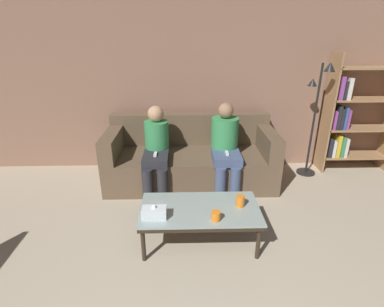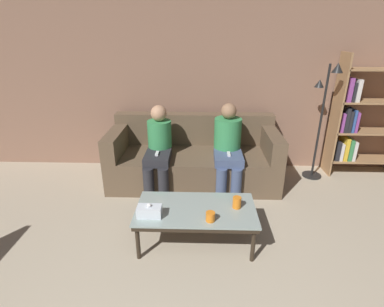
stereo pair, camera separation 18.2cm
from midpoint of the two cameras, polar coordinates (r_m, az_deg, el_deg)
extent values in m
cube|color=#8C6651|center=(4.35, -1.70, 13.88)|extent=(12.00, 0.06, 2.60)
cube|color=brown|center=(4.09, -1.53, -2.63)|extent=(2.21, 0.93, 0.43)
cube|color=brown|center=(4.27, -1.60, 4.76)|extent=(2.21, 0.20, 0.44)
cube|color=brown|center=(4.07, -16.04, 2.01)|extent=(0.18, 0.93, 0.31)
cube|color=brown|center=(4.07, 12.90, 2.31)|extent=(0.18, 0.93, 0.31)
cube|color=#8C9E99|center=(2.89, -0.33, -10.53)|extent=(1.14, 0.61, 0.02)
cube|color=#2D2319|center=(2.90, -0.33, -11.01)|extent=(1.11, 0.59, 0.04)
cylinder|color=#2D2319|center=(2.85, -11.14, -16.85)|extent=(0.04, 0.04, 0.33)
cylinder|color=#2D2319|center=(2.87, 10.65, -16.51)|extent=(0.04, 0.04, 0.33)
cylinder|color=#2D2319|center=(3.25, -9.76, -11.22)|extent=(0.04, 0.04, 0.33)
cylinder|color=#2D2319|center=(3.27, 8.87, -10.97)|extent=(0.04, 0.04, 0.33)
cylinder|color=orange|center=(2.70, 2.63, -11.82)|extent=(0.08, 0.08, 0.09)
cylinder|color=orange|center=(2.91, 7.41, -8.99)|extent=(0.08, 0.08, 0.11)
cube|color=silver|center=(2.76, -9.12, -11.10)|extent=(0.22, 0.12, 0.10)
sphere|color=white|center=(2.73, -9.20, -10.01)|extent=(0.04, 0.04, 0.04)
cube|color=#9E754C|center=(4.64, 23.38, 6.87)|extent=(0.02, 0.32, 1.69)
cube|color=#9E754C|center=(5.04, 27.25, -0.30)|extent=(0.96, 0.32, 0.02)
cube|color=#232328|center=(4.81, 23.45, 1.29)|extent=(0.06, 0.24, 0.28)
cube|color=silver|center=(4.84, 24.01, 1.11)|extent=(0.04, 0.24, 0.25)
cube|color=gold|center=(4.85, 24.72, 1.56)|extent=(0.05, 0.24, 0.33)
cube|color=#38844C|center=(4.89, 25.35, 1.43)|extent=(0.05, 0.24, 0.31)
cube|color=silver|center=(4.92, 25.91, 1.29)|extent=(0.04, 0.24, 0.28)
cube|color=#9E754C|center=(4.91, 28.11, 4.26)|extent=(0.96, 0.32, 0.02)
cube|color=#8E4293|center=(4.69, 24.11, 6.02)|extent=(0.03, 0.24, 0.26)
cube|color=#232328|center=(4.70, 24.71, 6.43)|extent=(0.05, 0.24, 0.34)
cube|color=#232328|center=(4.73, 25.20, 6.15)|extent=(0.04, 0.24, 0.29)
cube|color=#33569E|center=(4.75, 25.74, 6.24)|extent=(0.03, 0.24, 0.31)
cube|color=#8E4293|center=(4.77, 26.16, 6.03)|extent=(0.04, 0.24, 0.28)
cube|color=#9E754C|center=(4.82, 29.03, 9.02)|extent=(0.96, 0.32, 0.02)
cube|color=#8E4293|center=(4.60, 25.11, 11.33)|extent=(0.06, 0.24, 0.31)
cube|color=#232328|center=(4.63, 25.68, 10.93)|extent=(0.04, 0.24, 0.25)
cube|color=silver|center=(4.65, 26.33, 11.12)|extent=(0.06, 0.24, 0.29)
cube|color=#9E754C|center=(4.76, 30.00, 13.95)|extent=(0.96, 0.32, 0.02)
cylinder|color=black|center=(4.68, 19.77, -3.37)|extent=(0.26, 0.26, 0.02)
cylinder|color=black|center=(4.42, 21.06, 5.65)|extent=(0.03, 0.03, 1.56)
cone|color=black|center=(4.33, 23.70, 14.88)|extent=(0.14, 0.14, 0.12)
cone|color=black|center=(4.32, 20.86, 12.58)|extent=(0.12, 0.12, 0.10)
cylinder|color=#28282D|center=(3.66, -9.84, -6.11)|extent=(0.13, 0.13, 0.43)
cylinder|color=#28282D|center=(3.64, -7.02, -6.11)|extent=(0.13, 0.13, 0.43)
cube|color=#28282D|center=(3.75, -8.28, -0.81)|extent=(0.31, 0.47, 0.10)
cylinder|color=#388E51|center=(3.90, -8.06, 2.88)|extent=(0.31, 0.31, 0.45)
sphere|color=tan|center=(3.80, -8.32, 7.50)|extent=(0.20, 0.20, 0.20)
cube|color=white|center=(3.68, -8.41, -0.16)|extent=(0.04, 0.12, 0.02)
cylinder|color=#47567A|center=(3.66, 3.99, -5.87)|extent=(0.13, 0.13, 0.43)
cylinder|color=#47567A|center=(3.68, 6.80, -5.81)|extent=(0.13, 0.13, 0.43)
cube|color=#47567A|center=(3.75, 5.16, -0.62)|extent=(0.35, 0.45, 0.10)
cylinder|color=#388E51|center=(3.89, 4.89, 3.28)|extent=(0.35, 0.35, 0.49)
sphere|color=#997051|center=(3.79, 5.06, 8.14)|extent=(0.19, 0.19, 0.19)
cube|color=white|center=(3.69, 5.27, 0.04)|extent=(0.04, 0.12, 0.02)
camera|label=1|loc=(0.09, -91.58, -0.65)|focal=28.00mm
camera|label=2|loc=(0.09, 88.42, 0.65)|focal=28.00mm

